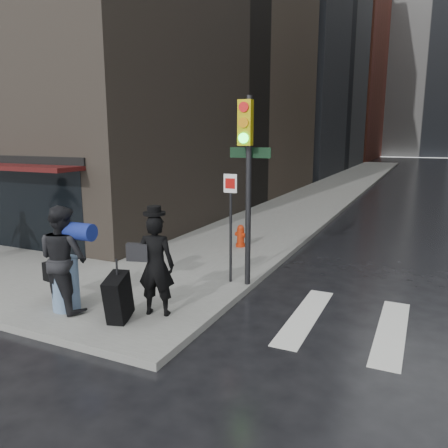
% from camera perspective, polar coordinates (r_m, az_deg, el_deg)
% --- Properties ---
extents(ground, '(140.00, 140.00, 0.00)m').
position_cam_1_polar(ground, '(9.55, -12.20, -10.31)').
color(ground, black).
rests_on(ground, ground).
extents(sidewalk_left, '(4.00, 50.00, 0.15)m').
position_cam_1_polar(sidewalk_left, '(34.61, 15.89, 5.37)').
color(sidewalk_left, slate).
rests_on(sidewalk_left, ground).
extents(bldg_left_mid, '(22.00, 24.00, 34.00)m').
position_cam_1_polar(bldg_left_mid, '(50.48, 2.94, 26.99)').
color(bldg_left_mid, slate).
rests_on(bldg_left_mid, ground).
extents(bldg_left_far, '(22.00, 20.00, 26.00)m').
position_cam_1_polar(bldg_left_far, '(72.06, 10.52, 18.89)').
color(bldg_left_far, '#57241D').
rests_on(bldg_left_far, ground).
extents(bldg_distant, '(40.00, 12.00, 32.00)m').
position_cam_1_polar(bldg_distant, '(85.92, 26.60, 18.71)').
color(bldg_distant, slate).
rests_on(bldg_distant, ground).
extents(man_overcoat, '(1.10, 1.31, 2.13)m').
position_cam_1_polar(man_overcoat, '(8.28, -9.87, -5.97)').
color(man_overcoat, black).
rests_on(man_overcoat, ground).
extents(man_jeans, '(1.45, 0.95, 2.07)m').
position_cam_1_polar(man_jeans, '(8.97, -20.20, -4.21)').
color(man_jeans, black).
rests_on(man_jeans, ground).
extents(traffic_light, '(1.05, 0.48, 4.19)m').
position_cam_1_polar(traffic_light, '(9.54, 2.84, 7.56)').
color(traffic_light, black).
rests_on(traffic_light, ground).
extents(fire_hydrant, '(0.40, 0.30, 0.68)m').
position_cam_1_polar(fire_hydrant, '(13.38, 2.18, -1.69)').
color(fire_hydrant, '#A5260A').
rests_on(fire_hydrant, ground).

